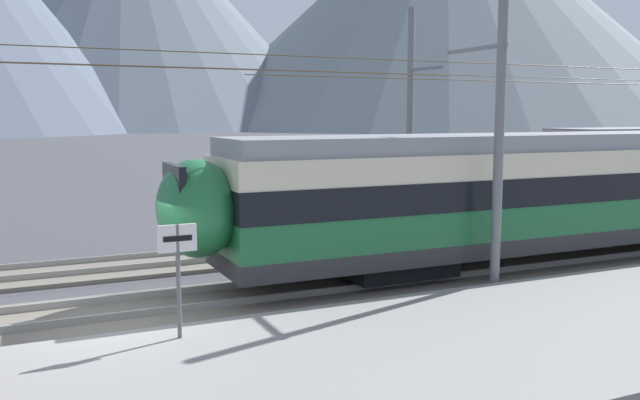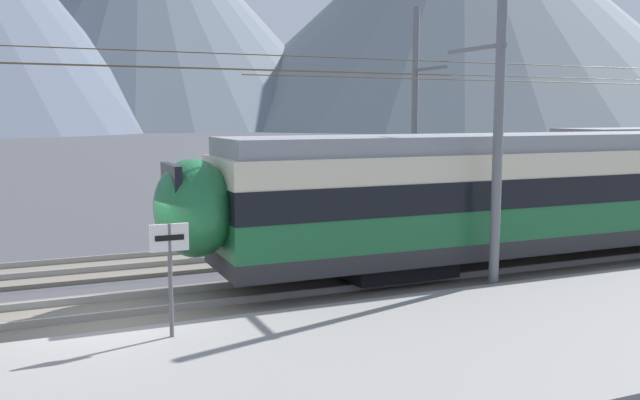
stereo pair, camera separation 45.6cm
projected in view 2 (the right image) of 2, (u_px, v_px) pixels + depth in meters
The scene contains 10 objects.
ground_plane at pixel (113, 330), 13.75m from camera, with size 400.00×400.00×0.00m, color #424247.
platform_slab at pixel (143, 400), 10.01m from camera, with size 120.00×6.08×0.34m, color gray.
track_near at pixel (107, 312), 14.80m from camera, with size 120.00×3.00×0.28m.
track_far at pixel (90, 269), 18.94m from camera, with size 120.00×3.00×0.28m.
train_near_platform at pixel (593, 188), 19.98m from camera, with size 25.48×2.89×4.27m.
catenary_mast_mid at pixel (494, 130), 16.10m from camera, with size 44.71×2.28×7.64m.
catenary_mast_far_side at pixel (416, 118), 24.51m from camera, with size 44.71×2.14×8.24m.
platform_sign at pixel (170, 254), 12.14m from camera, with size 0.70×0.08×2.10m.
mountain_central_peak at pixel (144, 9), 215.65m from camera, with size 139.11×139.11×75.76m, color slate.
mountain_right_ridge at pixel (461, 6), 224.07m from camera, with size 176.97×176.97×80.75m, color slate.
Camera 2 is at (-1.32, -13.90, 4.40)m, focal length 37.68 mm.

